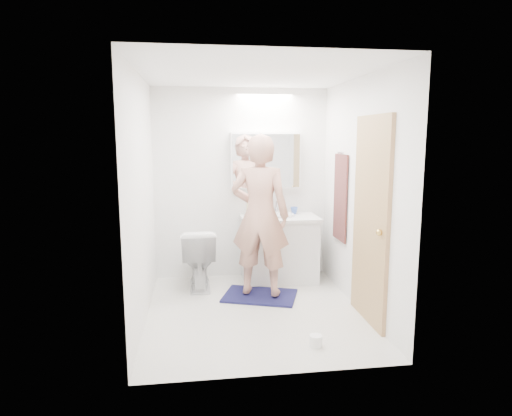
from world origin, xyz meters
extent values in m
plane|color=silver|center=(0.00, 0.00, 0.00)|extent=(2.50, 2.50, 0.00)
plane|color=white|center=(0.00, 0.00, 2.40)|extent=(2.50, 2.50, 0.00)
plane|color=white|center=(0.00, 1.25, 1.20)|extent=(2.50, 0.00, 2.50)
plane|color=white|center=(0.00, -1.25, 1.20)|extent=(2.50, 0.00, 2.50)
plane|color=white|center=(-1.10, 0.00, 1.20)|extent=(0.00, 2.50, 2.50)
plane|color=white|center=(1.10, 0.00, 1.20)|extent=(0.00, 2.50, 2.50)
cube|color=silver|center=(0.45, 0.96, 0.39)|extent=(0.90, 0.55, 0.78)
cube|color=white|center=(0.45, 0.96, 0.80)|extent=(0.95, 0.58, 0.04)
cylinder|color=silver|center=(0.45, 0.99, 0.84)|extent=(0.36, 0.36, 0.03)
cylinder|color=#B8B8BC|center=(0.45, 1.19, 0.90)|extent=(0.02, 0.02, 0.16)
cube|color=white|center=(0.30, 1.18, 1.50)|extent=(0.88, 0.14, 0.70)
cube|color=silver|center=(0.30, 1.10, 1.50)|extent=(0.84, 0.01, 0.66)
imported|color=white|center=(-0.56, 0.85, 0.36)|extent=(0.41, 0.72, 0.73)
cube|color=#191544|center=(0.12, 0.41, 0.01)|extent=(0.94, 0.78, 0.02)
imported|color=tan|center=(0.12, 0.41, 0.94)|extent=(0.75, 0.62, 1.78)
cube|color=tan|center=(1.08, -0.35, 1.00)|extent=(0.04, 0.80, 2.00)
sphere|color=gold|center=(1.04, -0.65, 0.95)|extent=(0.06, 0.06, 0.06)
cube|color=black|center=(1.08, 0.55, 1.10)|extent=(0.02, 0.42, 1.00)
cylinder|color=silver|center=(1.07, 0.55, 1.62)|extent=(0.07, 0.02, 0.02)
imported|color=beige|center=(0.09, 1.11, 0.93)|extent=(0.12, 0.12, 0.23)
imported|color=#4E78A9|center=(0.29, 1.15, 0.91)|extent=(0.11, 0.11, 0.17)
imported|color=#3D60B9|center=(0.67, 1.12, 0.86)|extent=(0.12, 0.12, 0.09)
cylinder|color=white|center=(0.42, -0.84, 0.05)|extent=(0.11, 0.11, 0.10)
camera|label=1|loc=(-0.59, -4.31, 1.80)|focal=30.90mm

